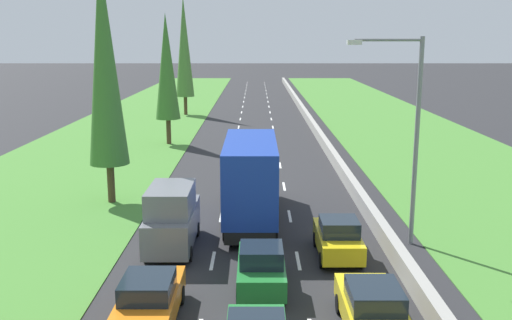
# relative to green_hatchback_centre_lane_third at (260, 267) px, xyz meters

# --- Properties ---
(ground_plane) EXTENTS (300.00, 300.00, 0.00)m
(ground_plane) POSITION_rel_green_hatchback_centre_lane_third_xyz_m (-0.22, 41.69, -0.84)
(ground_plane) COLOR #28282B
(ground_plane) RESTS_ON ground
(grass_verge_left) EXTENTS (14.00, 140.00, 0.04)m
(grass_verge_left) POSITION_rel_green_hatchback_centre_lane_third_xyz_m (-12.87, 41.69, -0.82)
(grass_verge_left) COLOR #478433
(grass_verge_left) RESTS_ON ground
(grass_verge_right) EXTENTS (14.00, 140.00, 0.04)m
(grass_verge_right) POSITION_rel_green_hatchback_centre_lane_third_xyz_m (14.13, 41.69, -0.82)
(grass_verge_right) COLOR #478433
(grass_verge_right) RESTS_ON ground
(median_barrier) EXTENTS (0.44, 120.00, 0.85)m
(median_barrier) POSITION_rel_green_hatchback_centre_lane_third_xyz_m (5.48, 41.69, -0.41)
(median_barrier) COLOR #9E9B93
(median_barrier) RESTS_ON ground
(lane_markings) EXTENTS (3.64, 116.00, 0.01)m
(lane_markings) POSITION_rel_green_hatchback_centre_lane_third_xyz_m (-0.22, 41.69, -0.83)
(lane_markings) COLOR white
(lane_markings) RESTS_ON ground
(green_hatchback_centre_lane_third) EXTENTS (1.74, 3.90, 1.72)m
(green_hatchback_centre_lane_third) POSITION_rel_green_hatchback_centre_lane_third_xyz_m (0.00, 0.00, 0.00)
(green_hatchback_centre_lane_third) COLOR #237A33
(green_hatchback_centre_lane_third) RESTS_ON ground
(yellow_sedan_right_lane) EXTENTS (1.82, 4.50, 1.64)m
(yellow_sedan_right_lane) POSITION_rel_green_hatchback_centre_lane_third_xyz_m (3.38, -3.28, -0.02)
(yellow_sedan_right_lane) COLOR yellow
(yellow_sedan_right_lane) RESTS_ON ground
(orange_sedan_left_lane_second) EXTENTS (1.82, 4.50, 1.64)m
(orange_sedan_left_lane_second) POSITION_rel_green_hatchback_centre_lane_third_xyz_m (-3.57, -2.62, -0.02)
(orange_sedan_left_lane_second) COLOR orange
(orange_sedan_left_lane_second) RESTS_ON ground
(blue_box_truck_centre_lane) EXTENTS (2.46, 9.40, 4.18)m
(blue_box_truck_centre_lane) POSITION_rel_green_hatchback_centre_lane_third_xyz_m (-0.45, 8.11, 1.35)
(blue_box_truck_centre_lane) COLOR black
(blue_box_truck_centre_lane) RESTS_ON ground
(yellow_hatchback_right_lane) EXTENTS (1.74, 3.90, 1.72)m
(yellow_hatchback_right_lane) POSITION_rel_green_hatchback_centre_lane_third_xyz_m (3.20, 3.11, 0.00)
(yellow_hatchback_right_lane) COLOR yellow
(yellow_hatchback_right_lane) RESTS_ON ground
(grey_van_left_lane) EXTENTS (1.96, 4.90, 2.82)m
(grey_van_left_lane) POSITION_rel_green_hatchback_centre_lane_third_xyz_m (-3.79, 4.08, 0.56)
(grey_van_left_lane) COLOR slate
(grey_van_left_lane) RESTS_ON ground
(poplar_tree_second) EXTENTS (2.13, 2.13, 13.39)m
(poplar_tree_second) POSITION_rel_green_hatchback_centre_lane_third_xyz_m (-8.18, 11.24, 6.91)
(poplar_tree_second) COLOR #4C3823
(poplar_tree_second) RESTS_ON ground
(poplar_tree_third) EXTENTS (2.08, 2.08, 11.02)m
(poplar_tree_third) POSITION_rel_green_hatchback_centre_lane_third_xyz_m (-7.67, 29.13, 5.72)
(poplar_tree_third) COLOR #4C3823
(poplar_tree_third) RESTS_ON ground
(poplar_tree_fourth) EXTENTS (2.14, 2.14, 13.71)m
(poplar_tree_fourth) POSITION_rel_green_hatchback_centre_lane_third_xyz_m (-8.54, 48.38, 7.07)
(poplar_tree_fourth) COLOR #4C3823
(poplar_tree_fourth) RESTS_ON ground
(street_light_mast) EXTENTS (3.20, 0.28, 9.00)m
(street_light_mast) POSITION_rel_green_hatchback_centre_lane_third_xyz_m (6.32, 4.70, 4.40)
(street_light_mast) COLOR gray
(street_light_mast) RESTS_ON ground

